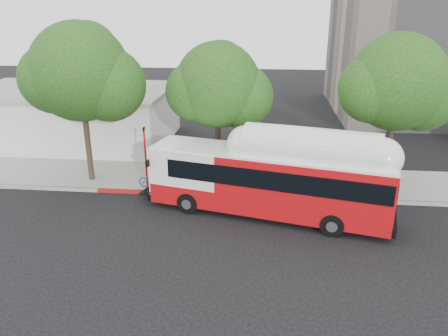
# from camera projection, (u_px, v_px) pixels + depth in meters

# --- Properties ---
(ground) EXTENTS (120.00, 120.00, 0.00)m
(ground) POSITION_uv_depth(u_px,v_px,m) (225.00, 229.00, 21.72)
(ground) COLOR black
(ground) RESTS_ON ground
(sidewalk) EXTENTS (60.00, 5.00, 0.15)m
(sidewalk) POSITION_uv_depth(u_px,v_px,m) (235.00, 179.00, 27.76)
(sidewalk) COLOR gray
(sidewalk) RESTS_ON ground
(curb_strip) EXTENTS (60.00, 0.30, 0.15)m
(curb_strip) POSITION_uv_depth(u_px,v_px,m) (231.00, 196.00, 25.33)
(curb_strip) COLOR gray
(curb_strip) RESTS_ON ground
(red_curb_segment) EXTENTS (10.00, 0.32, 0.16)m
(red_curb_segment) POSITION_uv_depth(u_px,v_px,m) (180.00, 194.00, 25.61)
(red_curb_segment) COLOR #9D1711
(red_curb_segment) RESTS_ON ground
(street_tree_left) EXTENTS (6.67, 5.80, 9.74)m
(street_tree_left) POSITION_uv_depth(u_px,v_px,m) (89.00, 76.00, 25.41)
(street_tree_left) COLOR #2D2116
(street_tree_left) RESTS_ON ground
(street_tree_mid) EXTENTS (5.75, 5.00, 8.62)m
(street_tree_mid) POSITION_uv_depth(u_px,v_px,m) (225.00, 89.00, 25.38)
(street_tree_mid) COLOR #2D2116
(street_tree_mid) RESTS_ON ground
(street_tree_right) EXTENTS (6.21, 5.40, 9.18)m
(street_tree_right) POSITION_uv_depth(u_px,v_px,m) (405.00, 86.00, 24.14)
(street_tree_right) COLOR #2D2116
(street_tree_right) RESTS_ON ground
(low_commercial_bldg) EXTENTS (16.20, 10.20, 4.25)m
(low_commercial_bldg) POSITION_uv_depth(u_px,v_px,m) (70.00, 115.00, 35.34)
(low_commercial_bldg) COLOR silver
(low_commercial_bldg) RESTS_ON ground
(transit_bus) EXTENTS (13.53, 5.57, 3.95)m
(transit_bus) POSITION_uv_depth(u_px,v_px,m) (270.00, 182.00, 22.57)
(transit_bus) COLOR #B30C10
(transit_bus) RESTS_ON ground
(signal_pole) EXTENTS (0.11, 0.37, 3.87)m
(signal_pole) POSITION_uv_depth(u_px,v_px,m) (146.00, 158.00, 25.77)
(signal_pole) COLOR red
(signal_pole) RESTS_ON ground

